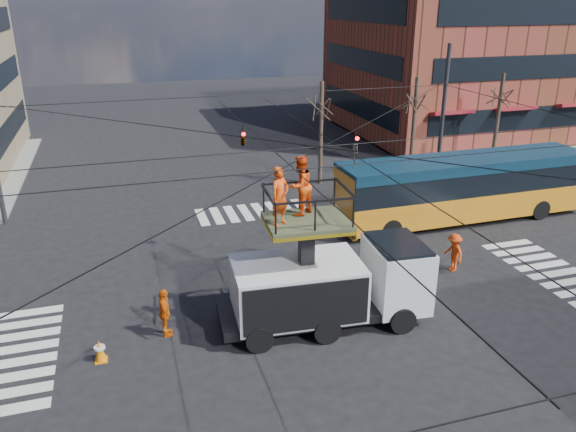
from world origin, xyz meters
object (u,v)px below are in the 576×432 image
at_px(worker_ground, 165,313).
at_px(flagger, 454,252).
at_px(city_bus, 463,187).
at_px(utility_truck, 329,270).
at_px(traffic_cone, 100,350).

xyz_separation_m(worker_ground, flagger, (11.62, 1.36, -0.04)).
bearing_deg(city_bus, worker_ground, -158.50).
relative_size(utility_truck, flagger, 4.47).
relative_size(city_bus, flagger, 8.01).
relative_size(utility_truck, worker_ground, 4.23).
bearing_deg(flagger, worker_ground, -86.23).
distance_m(utility_truck, flagger, 6.70).
relative_size(city_bus, traffic_cone, 17.46).
bearing_deg(traffic_cone, city_bus, 22.16).
bearing_deg(city_bus, flagger, -126.47).
xyz_separation_m(city_bus, worker_ground, (-15.07, -6.16, -0.88)).
xyz_separation_m(traffic_cone, flagger, (13.68, 2.18, 0.43)).
bearing_deg(utility_truck, city_bus, 39.67).
bearing_deg(traffic_cone, flagger, 9.05).
relative_size(traffic_cone, worker_ground, 0.43).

